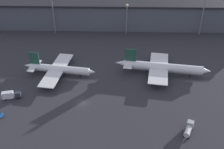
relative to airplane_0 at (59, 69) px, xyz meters
The scene contains 9 objects.
ground 26.77m from the airplane_0, 57.74° to the right, with size 600.00×600.00×0.00m, color #2D2D33.
terminal_building 65.99m from the airplane_0, 77.54° to the left, with size 223.94×25.21×17.25m.
airplane_0 is the anchor object (origin of this frame).
airplane_1 51.18m from the airplane_0, ahead, with size 47.09×31.14×12.48m.
service_vehicle_1 68.65m from the airplane_0, 34.80° to the right, with size 5.20×7.84×3.36m.
service_vehicle_2 26.81m from the airplane_0, 130.94° to the right, with size 8.08×3.99×3.71m.
lamp_post_1 53.05m from the airplane_0, 103.26° to the left, with size 1.80×1.80×25.46m.
lamp_post_2 61.50m from the airplane_0, 55.52° to the left, with size 1.80×1.80×19.74m.
lamp_post_3 96.58m from the airplane_0, 31.62° to the left, with size 1.80×1.80×28.30m.
Camera 1 is at (15.35, -94.96, 76.12)m, focal length 45.00 mm.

